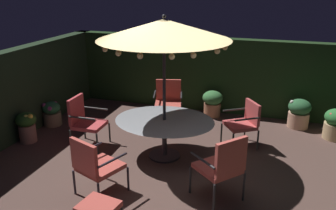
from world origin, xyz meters
name	(u,v)px	position (x,y,z in m)	size (l,w,h in m)	color
ground_plane	(172,168)	(0.00, 0.00, -0.01)	(7.25, 6.51, 0.02)	brown
hedge_backdrop_rear	(209,75)	(0.00, 3.10, 0.91)	(7.25, 0.30, 1.82)	#1C3218
hedge_backdrop_left	(4,99)	(-3.47, 0.00, 0.91)	(0.30, 6.51, 1.82)	#1E2E1C
patio_dining_table	(164,125)	(-0.25, 0.36, 0.63)	(1.83, 1.52, 0.74)	#322C33
patio_umbrella	(164,30)	(-0.25, 0.36, 2.35)	(2.28, 2.28, 2.60)	#2B2A31
patio_chair_north	(245,121)	(1.10, 1.26, 0.53)	(0.77, 0.77, 0.91)	#2F302D
patio_chair_northeast	(168,99)	(-0.69, 1.94, 0.57)	(0.77, 0.75, 0.99)	#2C2C2F
patio_chair_east	(84,119)	(-1.90, 0.32, 0.56)	(0.62, 0.59, 1.00)	#2D2F2D
patio_chair_southeast	(94,164)	(-0.84, -1.17, 0.55)	(0.78, 0.79, 0.97)	#312A34
patio_chair_south	(223,164)	(1.00, -0.71, 0.61)	(0.85, 0.85, 1.07)	#2B2A2D
ottoman_footrest	(98,208)	(-0.42, -1.86, 0.34)	(0.55, 0.49, 0.39)	#302F2D
potted_plant_left_near	(299,113)	(2.16, 2.60, 0.34)	(0.49, 0.49, 0.65)	tan
potted_plant_front_corner	(52,113)	(-3.15, 0.99, 0.28)	(0.40, 0.40, 0.55)	#7E6F55
potted_plant_back_center	(27,126)	(-3.10, 0.09, 0.35)	(0.41, 0.41, 0.63)	#8B6255
potted_plant_right_near	(336,124)	(2.87, 2.20, 0.33)	(0.49, 0.49, 0.64)	tan
potted_plant_right_far	(212,102)	(0.19, 2.69, 0.34)	(0.48, 0.48, 0.63)	#A4684A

